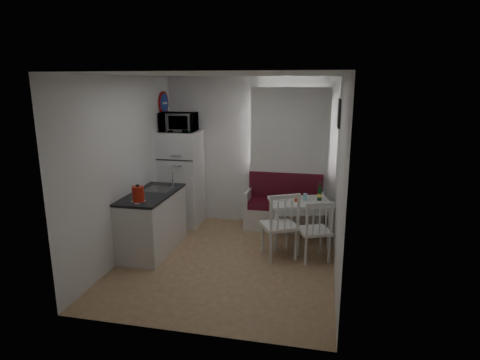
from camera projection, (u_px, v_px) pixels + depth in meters
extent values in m
cube|color=#95764F|center=(228.00, 261.00, 5.78)|extent=(3.00, 3.50, 0.02)
cube|color=white|center=(226.00, 74.00, 5.16)|extent=(3.00, 3.50, 0.02)
cube|color=white|center=(250.00, 152.00, 7.13)|extent=(3.00, 0.02, 2.60)
cube|color=white|center=(183.00, 212.00, 3.81)|extent=(3.00, 0.02, 2.60)
cube|color=white|center=(126.00, 168.00, 5.77)|extent=(0.02, 3.50, 2.60)
cube|color=white|center=(340.00, 178.00, 5.17)|extent=(0.02, 3.50, 2.60)
cube|color=white|center=(290.00, 135.00, 6.88)|extent=(1.22, 0.06, 1.47)
cube|color=white|center=(290.00, 132.00, 6.81)|extent=(1.35, 0.02, 1.50)
cube|color=white|center=(153.00, 223.00, 6.06)|extent=(0.60, 1.30, 0.86)
cube|color=black|center=(151.00, 194.00, 5.95)|extent=(0.62, 1.32, 0.03)
cube|color=#99999E|center=(159.00, 192.00, 6.19)|extent=(0.40, 0.40, 0.10)
cylinder|color=silver|center=(173.00, 179.00, 6.29)|extent=(0.02, 0.02, 0.26)
cylinder|color=#1B3DA6|center=(164.00, 103.00, 6.94)|extent=(0.03, 0.40, 0.40)
cube|color=black|center=(339.00, 113.00, 6.04)|extent=(0.04, 0.52, 0.42)
cube|color=white|center=(284.00, 218.00, 7.01)|extent=(1.35, 0.52, 0.37)
cube|color=maroon|center=(284.00, 205.00, 6.95)|extent=(1.29, 0.48, 0.12)
cube|color=maroon|center=(286.00, 186.00, 7.07)|extent=(1.29, 0.10, 0.48)
cube|color=white|center=(300.00, 202.00, 6.25)|extent=(1.08, 0.88, 0.04)
cube|color=white|center=(300.00, 207.00, 6.27)|extent=(0.96, 0.77, 0.11)
cylinder|color=white|center=(299.00, 223.00, 6.34)|extent=(0.06, 0.06, 0.66)
cube|color=white|center=(279.00, 226.00, 5.81)|extent=(0.62, 0.61, 0.04)
cube|color=white|center=(278.00, 212.00, 5.56)|extent=(0.42, 0.25, 0.49)
cube|color=white|center=(314.00, 231.00, 5.72)|extent=(0.55, 0.54, 0.04)
cube|color=white|center=(314.00, 219.00, 5.49)|extent=(0.39, 0.19, 0.45)
cube|color=white|center=(182.00, 178.00, 7.15)|extent=(0.67, 0.67, 1.67)
imported|color=white|center=(179.00, 122.00, 6.86)|extent=(0.59, 0.40, 0.33)
cylinder|color=#AF1D0E|center=(138.00, 194.00, 5.42)|extent=(0.19, 0.19, 0.26)
cylinder|color=#CF4B22|center=(296.00, 198.00, 6.20)|extent=(0.06, 0.06, 0.10)
cylinder|color=#8ED7F2|center=(305.00, 197.00, 6.27)|extent=(0.07, 0.07, 0.11)
cylinder|color=white|center=(281.00, 199.00, 6.33)|extent=(0.22, 0.22, 0.02)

